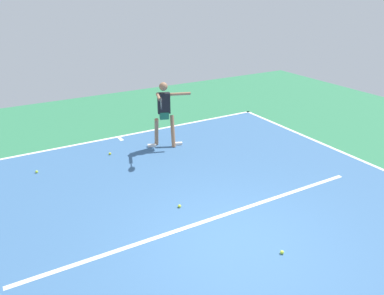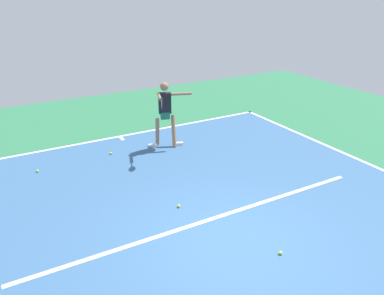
{
  "view_description": "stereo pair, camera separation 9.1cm",
  "coord_description": "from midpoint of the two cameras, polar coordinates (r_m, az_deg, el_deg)",
  "views": [
    {
      "loc": [
        3.55,
        4.59,
        4.3
      ],
      "look_at": [
        -0.46,
        -2.34,
        0.9
      ],
      "focal_mm": 36.26,
      "sensor_mm": 36.0,
      "label": 1
    },
    {
      "loc": [
        3.47,
        4.63,
        4.3
      ],
      "look_at": [
        -0.46,
        -2.34,
        0.9
      ],
      "focal_mm": 36.26,
      "sensor_mm": 36.0,
      "label": 2
    }
  ],
  "objects": [
    {
      "name": "tennis_ball_by_sideline",
      "position": [
        10.77,
        -11.62,
        -0.83
      ],
      "size": [
        0.07,
        0.07,
        0.07
      ],
      "primitive_type": "sphere",
      "color": "yellow",
      "rests_on": "ground_plane"
    },
    {
      "name": "court_surface",
      "position": [
        7.22,
        6.5,
        -13.72
      ],
      "size": [
        9.99,
        12.14,
        0.0
      ],
      "primitive_type": "cube",
      "color": "#38608E",
      "rests_on": "ground_plane"
    },
    {
      "name": "court_line_centre_mark",
      "position": [
        11.82,
        -10.08,
        1.31
      ],
      "size": [
        0.1,
        0.3,
        0.01
      ],
      "primitive_type": "cube",
      "color": "white",
      "rests_on": "ground_plane"
    },
    {
      "name": "tennis_ball_centre_court",
      "position": [
        7.07,
        13.26,
        -14.85
      ],
      "size": [
        0.07,
        0.07,
        0.07
      ],
      "primitive_type": "sphere",
      "color": "#C6E53D",
      "rests_on": "ground_plane"
    },
    {
      "name": "tennis_ball_by_baseline",
      "position": [
        8.14,
        -1.63,
        -8.6
      ],
      "size": [
        0.07,
        0.07,
        0.07
      ],
      "primitive_type": "sphere",
      "color": "#CCE033",
      "rests_on": "ground_plane"
    },
    {
      "name": "court_line_service",
      "position": [
        7.78,
        2.87,
        -10.56
      ],
      "size": [
        7.49,
        0.1,
        0.01
      ],
      "primitive_type": "cube",
      "color": "white",
      "rests_on": "ground_plane"
    },
    {
      "name": "ground_plane",
      "position": [
        7.22,
        6.5,
        -13.73
      ],
      "size": [
        21.96,
        21.96,
        0.0
      ],
      "primitive_type": "plane",
      "color": "#2D754C"
    },
    {
      "name": "tennis_player",
      "position": [
        10.75,
        -3.7,
        5.53
      ],
      "size": [
        1.24,
        1.24,
        1.87
      ],
      "rotation": [
        0.0,
        0.0,
        -0.34
      ],
      "color": "#9E7051",
      "rests_on": "ground_plane"
    },
    {
      "name": "court_line_baseline_near",
      "position": [
        11.99,
        -10.41,
        1.62
      ],
      "size": [
        9.99,
        0.1,
        0.01
      ],
      "primitive_type": "cube",
      "color": "white",
      "rests_on": "ground_plane"
    },
    {
      "name": "tennis_ball_far_corner",
      "position": [
        10.29,
        -21.53,
        -3.23
      ],
      "size": [
        0.07,
        0.07,
        0.07
      ],
      "primitive_type": "sphere",
      "color": "#C6E53D",
      "rests_on": "ground_plane"
    }
  ]
}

